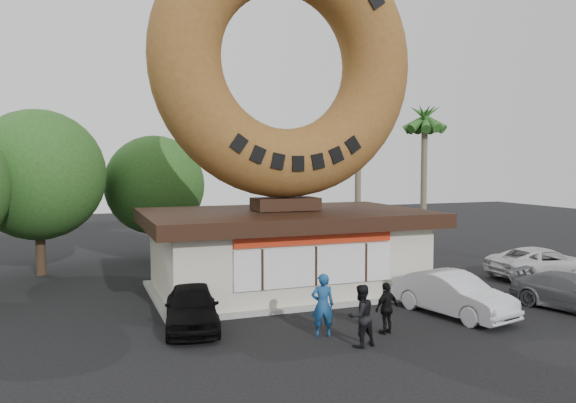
% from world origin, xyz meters
% --- Properties ---
extents(ground, '(90.00, 90.00, 0.00)m').
position_xyz_m(ground, '(0.00, 0.00, 0.00)').
color(ground, black).
rests_on(ground, ground).
extents(donut_shop, '(11.20, 7.20, 3.80)m').
position_xyz_m(donut_shop, '(0.00, 5.98, 1.77)').
color(donut_shop, beige).
rests_on(donut_shop, ground).
extents(giant_donut, '(10.82, 2.76, 10.82)m').
position_xyz_m(giant_donut, '(0.00, 6.00, 9.21)').
color(giant_donut, brown).
rests_on(giant_donut, donut_shop).
extents(tree_west, '(6.00, 6.00, 7.65)m').
position_xyz_m(tree_west, '(-9.50, 13.00, 4.64)').
color(tree_west, '#473321').
rests_on(tree_west, ground).
extents(tree_mid, '(5.20, 5.20, 6.63)m').
position_xyz_m(tree_mid, '(-4.00, 15.00, 4.02)').
color(tree_mid, '#473321').
rests_on(tree_mid, ground).
extents(palm_near, '(2.60, 2.60, 9.75)m').
position_xyz_m(palm_near, '(7.50, 14.00, 8.41)').
color(palm_near, '#726651').
rests_on(palm_near, ground).
extents(palm_far, '(2.60, 2.60, 8.75)m').
position_xyz_m(palm_far, '(11.00, 12.50, 7.48)').
color(palm_far, '#726651').
rests_on(palm_far, ground).
extents(street_lamp, '(2.11, 0.20, 8.00)m').
position_xyz_m(street_lamp, '(-1.86, 16.00, 4.48)').
color(street_lamp, '#59595E').
rests_on(street_lamp, ground).
extents(person_left, '(0.79, 0.63, 1.91)m').
position_xyz_m(person_left, '(-1.05, -0.02, 0.95)').
color(person_left, navy).
rests_on(person_left, ground).
extents(person_center, '(0.97, 0.82, 1.78)m').
position_xyz_m(person_center, '(-0.43, -1.26, 0.89)').
color(person_center, black).
rests_on(person_center, ground).
extents(person_right, '(1.00, 0.63, 1.58)m').
position_xyz_m(person_right, '(0.88, -0.47, 0.79)').
color(person_right, black).
rests_on(person_right, ground).
extents(car_black, '(2.26, 4.25, 1.38)m').
position_xyz_m(car_black, '(-4.57, 2.19, 0.69)').
color(car_black, black).
rests_on(car_black, ground).
extents(car_silver, '(2.49, 4.65, 1.46)m').
position_xyz_m(car_silver, '(4.07, 0.53, 0.73)').
color(car_silver, '#BBBCC0').
rests_on(car_silver, ground).
extents(car_grey, '(3.00, 4.68, 1.26)m').
position_xyz_m(car_grey, '(8.44, -0.46, 0.63)').
color(car_grey, slate).
rests_on(car_grey, ground).
extents(car_white, '(5.09, 2.42, 1.40)m').
position_xyz_m(car_white, '(11.65, 4.17, 0.70)').
color(car_white, silver).
rests_on(car_white, ground).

